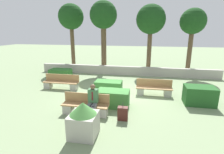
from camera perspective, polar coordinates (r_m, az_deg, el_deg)
The scene contains 16 objects.
ground_plane at distance 9.10m, azimuth 0.99°, elevation -6.36°, with size 60.00×60.00×0.00m, color gray.
perimeter_wall at distance 13.38m, azimuth 4.40°, elevation 2.08°, with size 13.48×0.30×0.66m.
bench_front at distance 7.28m, azimuth -8.65°, elevation -9.51°, with size 1.92×0.49×0.83m.
bench_left_side at distance 9.44m, azimuth 13.51°, elevation -3.97°, with size 1.85×0.48×0.83m.
bench_right_side at distance 10.60m, azimuth -16.28°, elevation -2.00°, with size 2.09×0.48×0.83m.
person_seated_man at distance 6.90m, azimuth -6.43°, elevation -7.34°, with size 0.38×0.63×1.30m.
hedge_block_near_left at distance 13.11m, azimuth -16.43°, elevation 1.15°, with size 1.46×0.87×0.63m.
hedge_block_near_right at distance 9.86m, azimuth -1.16°, elevation -2.92°, with size 1.49×0.83×0.57m.
hedge_block_mid_left at distance 9.00m, azimuth 26.63°, elevation -5.40°, with size 1.33×0.88×0.85m.
hedge_block_mid_right at distance 7.88m, azimuth 0.34°, elevation -6.96°, with size 1.43×0.81×0.74m.
planter_corner_left at distance 5.78m, azimuth -9.31°, elevation -13.50°, with size 0.86×0.86×1.16m.
suitcase at distance 6.78m, azimuth 3.53°, elevation -11.81°, with size 0.38×0.24×0.72m.
tree_leftmost at distance 15.93m, azimuth -13.22°, elevation 18.26°, with size 2.12×2.12×5.49m.
tree_center_left at distance 14.39m, azimuth -2.82°, elevation 18.97°, with size 2.14×2.14×5.55m.
tree_center_right at distance 14.58m, azimuth 12.55°, elevation 17.60°, with size 2.27×2.27×5.28m.
tree_rightmost at distance 14.50m, azimuth 24.87°, elevation 15.70°, with size 1.85×1.85×4.88m.
Camera 1 is at (1.45, -8.35, 3.32)m, focal length 28.00 mm.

